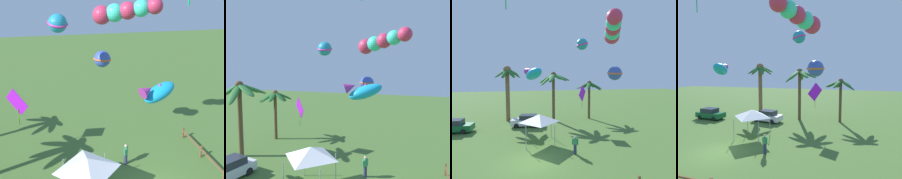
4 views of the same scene
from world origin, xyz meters
TOP-DOWN VIEW (x-y plane):
  - rail_fence at (0.25, -4.82)m, footprint 11.47×0.12m
  - spectator_0 at (3.59, 0.84)m, footprint 0.50×0.38m
  - festival_tent at (0.83, 3.94)m, footprint 2.86×2.86m
  - kite_ball_0 at (7.46, 1.69)m, footprint 1.40×1.41m
  - kite_ball_2 at (5.33, 4.88)m, footprint 1.67×1.68m
  - kite_fish_3 at (0.16, 0.19)m, footprint 1.66×2.44m
  - kite_tube_4 at (6.52, 0.29)m, footprint 2.63×4.58m
  - kite_diamond_5 at (6.35, 8.02)m, footprint 1.34×1.57m

SIDE VIEW (x-z plane):
  - rail_fence at x=0.25m, z-range 0.12..1.07m
  - spectator_0 at x=3.59m, z-range 0.02..1.61m
  - festival_tent at x=0.83m, z-range 1.04..3.89m
  - kite_diamond_5 at x=6.35m, z-range 2.92..5.75m
  - kite_ball_0 at x=7.46m, z-range 6.18..7.43m
  - kite_fish_3 at x=0.16m, z-range 6.15..7.47m
  - kite_ball_2 at x=5.33m, z-range 9.21..10.38m
  - kite_tube_4 at x=6.52m, z-range 9.40..11.26m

